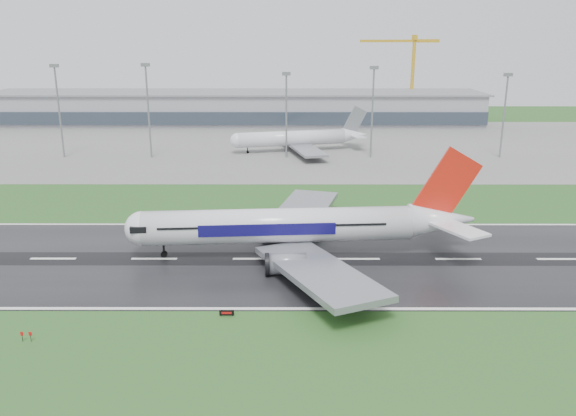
{
  "coord_description": "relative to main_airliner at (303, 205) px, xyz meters",
  "views": [
    {
      "loc": [
        26.66,
        -106.68,
        42.28
      ],
      "look_at": [
        26.38,
        12.0,
        7.0
      ],
      "focal_mm": 36.17,
      "sensor_mm": 36.0,
      "label": 1
    }
  ],
  "objects": [
    {
      "name": "runway",
      "position": [
        -29.34,
        -2.9,
        -10.33
      ],
      "size": [
        400.0,
        45.0,
        0.1
      ],
      "primitive_type": "cube",
      "color": "black",
      "rests_on": "ground"
    },
    {
      "name": "floodmast_1",
      "position": [
        -84.43,
        97.1,
        5.51
      ],
      "size": [
        0.64,
        0.64,
        31.78
      ],
      "primitive_type": "cylinder",
      "color": "gray",
      "rests_on": "ground"
    },
    {
      "name": "floodmast_3",
      "position": [
        -3.74,
        97.1,
        4.17
      ],
      "size": [
        0.64,
        0.64,
        29.09
      ],
      "primitive_type": "cylinder",
      "color": "gray",
      "rests_on": "ground"
    },
    {
      "name": "floodmast_4",
      "position": [
        26.76,
        97.1,
        5.19
      ],
      "size": [
        0.64,
        0.64,
        31.14
      ],
      "primitive_type": "cylinder",
      "color": "gray",
      "rests_on": "ground"
    },
    {
      "name": "runway_sign",
      "position": [
        -12.52,
        -27.09,
        -9.86
      ],
      "size": [
        2.31,
        0.68,
        1.04
      ],
      "primitive_type": null,
      "rotation": [
        0.0,
        0.0,
        0.19
      ],
      "color": "black",
      "rests_on": "ground"
    },
    {
      "name": "parked_airliner",
      "position": [
        0.31,
        109.23,
        -2.35
      ],
      "size": [
        64.77,
        62.04,
        15.9
      ],
      "primitive_type": null,
      "rotation": [
        0.0,
        0.0,
        0.24
      ],
      "color": "silver",
      "rests_on": "apron"
    },
    {
      "name": "floodmast_2",
      "position": [
        -52.73,
        97.1,
        5.67
      ],
      "size": [
        0.64,
        0.64,
        32.1
      ],
      "primitive_type": "cylinder",
      "color": "gray",
      "rests_on": "ground"
    },
    {
      "name": "terminal",
      "position": [
        -29.34,
        182.1,
        -2.88
      ],
      "size": [
        240.0,
        36.0,
        15.0
      ],
      "primitive_type": "cube",
      "color": "gray",
      "rests_on": "ground"
    },
    {
      "name": "floodmast_5",
      "position": [
        73.56,
        97.1,
        4.01
      ],
      "size": [
        0.64,
        0.64,
        28.77
      ],
      "primitive_type": "cylinder",
      "color": "gray",
      "rests_on": "ground"
    },
    {
      "name": "ground",
      "position": [
        -29.34,
        -2.9,
        -10.38
      ],
      "size": [
        520.0,
        520.0,
        0.0
      ],
      "primitive_type": "plane",
      "color": "#224E1C",
      "rests_on": "ground"
    },
    {
      "name": "apron",
      "position": [
        -29.34,
        122.1,
        -10.34
      ],
      "size": [
        400.0,
        130.0,
        0.08
      ],
      "primitive_type": "cube",
      "color": "slate",
      "rests_on": "ground"
    },
    {
      "name": "tower_crane",
      "position": [
        61.01,
        197.1,
        11.07
      ],
      "size": [
        42.44,
        13.58,
        42.89
      ],
      "primitive_type": null,
      "rotation": [
        0.0,
        0.0,
        0.26
      ],
      "color": "gold",
      "rests_on": "ground"
    },
    {
      "name": "main_airliner",
      "position": [
        0.0,
        0.0,
        0.0
      ],
      "size": [
        74.28,
        71.21,
        20.56
      ],
      "primitive_type": null,
      "rotation": [
        0.0,
        0.0,
        0.07
      ],
      "color": "silver",
      "rests_on": "runway"
    }
  ]
}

